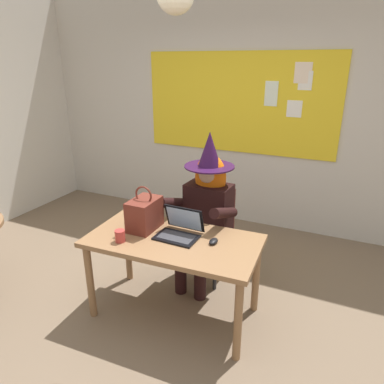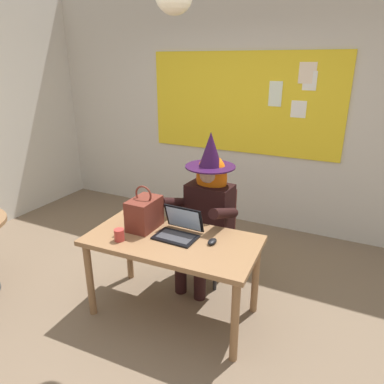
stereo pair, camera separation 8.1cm
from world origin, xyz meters
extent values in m
plane|color=#75604C|center=(0.00, 0.00, 0.00)|extent=(24.00, 24.00, 0.00)
cube|color=beige|center=(0.00, 2.20, 1.49)|extent=(5.61, 0.10, 2.97)
cube|color=yellow|center=(0.00, 2.13, 1.55)|extent=(2.40, 0.02, 1.20)
cube|color=white|center=(0.77, 2.12, 1.83)|extent=(0.15, 0.01, 0.20)
cube|color=#F4E0C6|center=(0.73, 2.12, 1.91)|extent=(0.19, 0.01, 0.22)
cube|color=white|center=(0.68, 2.12, 1.52)|extent=(0.17, 0.01, 0.19)
cube|color=white|center=(0.40, 2.12, 1.68)|extent=(0.16, 0.01, 0.28)
cube|color=#8E6642|center=(0.15, 0.10, 0.69)|extent=(1.40, 0.77, 0.04)
cylinder|color=#8E6642|center=(-0.46, -0.22, 0.34)|extent=(0.06, 0.06, 0.67)
cylinder|color=#8E6642|center=(0.79, -0.16, 0.34)|extent=(0.06, 0.06, 0.67)
cylinder|color=#8E6642|center=(-0.49, 0.36, 0.34)|extent=(0.06, 0.06, 0.67)
cylinder|color=#8E6642|center=(0.76, 0.42, 0.34)|extent=(0.06, 0.06, 0.67)
cube|color=#4C1E19|center=(0.19, 0.73, 0.43)|extent=(0.46, 0.46, 0.04)
cube|color=#4C1E19|center=(0.21, 0.92, 0.67)|extent=(0.38, 0.07, 0.45)
cylinder|color=#262628|center=(0.34, 0.55, 0.20)|extent=(0.04, 0.04, 0.41)
cylinder|color=#262628|center=(0.01, 0.58, 0.20)|extent=(0.04, 0.04, 0.41)
cylinder|color=#262628|center=(0.37, 0.89, 0.20)|extent=(0.04, 0.04, 0.41)
cylinder|color=#262628|center=(0.03, 0.92, 0.20)|extent=(0.04, 0.04, 0.41)
cylinder|color=black|center=(0.27, 0.37, 0.22)|extent=(0.11, 0.11, 0.45)
cylinder|color=black|center=(0.07, 0.38, 0.22)|extent=(0.11, 0.11, 0.45)
cylinder|color=black|center=(0.28, 0.54, 0.48)|extent=(0.17, 0.43, 0.15)
cylinder|color=black|center=(0.08, 0.55, 0.48)|extent=(0.17, 0.43, 0.15)
cube|color=black|center=(0.19, 0.75, 0.71)|extent=(0.43, 0.28, 0.52)
cylinder|color=black|center=(0.43, 0.51, 0.82)|extent=(0.11, 0.47, 0.24)
cylinder|color=black|center=(-0.07, 0.53, 0.82)|extent=(0.11, 0.47, 0.24)
sphere|color=#D1A889|center=(0.19, 0.75, 1.07)|extent=(0.20, 0.20, 0.20)
ellipsoid|color=orange|center=(0.19, 0.78, 1.03)|extent=(0.31, 0.23, 0.44)
cylinder|color=#2D0F38|center=(0.19, 0.75, 1.14)|extent=(0.46, 0.46, 0.01)
cone|color=#2D0F38|center=(0.19, 0.75, 1.30)|extent=(0.21, 0.21, 0.32)
cube|color=black|center=(0.17, 0.12, 0.72)|extent=(0.34, 0.23, 0.01)
cube|color=#333338|center=(0.17, 0.12, 0.73)|extent=(0.29, 0.16, 0.00)
cube|color=black|center=(0.17, 0.26, 0.83)|extent=(0.34, 0.08, 0.21)
cube|color=#99B7E0|center=(0.17, 0.25, 0.83)|extent=(0.30, 0.06, 0.18)
ellipsoid|color=black|center=(0.47, 0.16, 0.73)|extent=(0.06, 0.11, 0.03)
cube|color=maroon|center=(-0.15, 0.17, 0.84)|extent=(0.20, 0.30, 0.26)
torus|color=maroon|center=(-0.15, 0.17, 1.01)|extent=(0.16, 0.02, 0.16)
cylinder|color=#B23833|center=(-0.21, -0.11, 0.76)|extent=(0.08, 0.08, 0.09)
camera|label=1|loc=(1.32, -2.10, 2.04)|focal=32.87mm
camera|label=2|loc=(1.39, -2.06, 2.04)|focal=32.87mm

